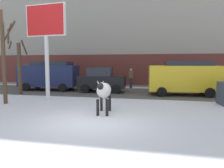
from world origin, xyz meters
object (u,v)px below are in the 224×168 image
(billboard, at_px, (46,26))
(bare_tree_left_lot, at_px, (19,66))
(car_black_hatchback, at_px, (102,80))
(pedestrian_by_cars, at_px, (153,78))
(car_navy_van, at_px, (49,75))
(cow_holstein, at_px, (103,91))
(car_yellow_van, at_px, (184,77))
(bare_tree_right_lot, at_px, (4,55))
(pedestrian_near_billboard, at_px, (131,78))

(billboard, bearing_deg, bare_tree_left_lot, 150.14)
(car_black_hatchback, bearing_deg, bare_tree_left_lot, -155.11)
(car_black_hatchback, distance_m, pedestrian_by_cars, 4.81)
(billboard, relative_size, car_navy_van, 1.17)
(cow_holstein, xyz_separation_m, car_yellow_van, (3.98, 6.42, 0.24))
(bare_tree_left_lot, bearing_deg, cow_holstein, -31.41)
(car_yellow_van, distance_m, bare_tree_right_lot, 11.18)
(cow_holstein, bearing_deg, car_black_hatchback, 105.61)
(billboard, xyz_separation_m, bare_tree_right_lot, (-1.69, -1.46, -1.67))
(car_yellow_van, xyz_separation_m, bare_tree_left_lot, (-11.21, -2.01, 0.73))
(car_navy_van, distance_m, pedestrian_near_billboard, 6.94)
(car_navy_van, height_order, pedestrian_by_cars, car_navy_van)
(car_black_hatchback, relative_size, pedestrian_near_billboard, 2.09)
(cow_holstein, relative_size, pedestrian_by_cars, 1.11)
(car_black_hatchback, xyz_separation_m, bare_tree_right_lot, (-3.86, -5.72, 1.72))
(cow_holstein, relative_size, bare_tree_left_lot, 0.51)
(pedestrian_near_billboard, relative_size, bare_tree_right_lot, 0.35)
(car_navy_van, distance_m, car_yellow_van, 10.42)
(car_yellow_van, bearing_deg, billboard, -154.79)
(bare_tree_left_lot, bearing_deg, car_black_hatchback, 24.89)
(car_navy_van, height_order, car_black_hatchback, car_navy_van)
(car_yellow_van, bearing_deg, pedestrian_by_cars, 121.90)
(car_navy_van, relative_size, bare_tree_right_lot, 0.95)
(pedestrian_near_billboard, relative_size, bare_tree_left_lot, 0.46)
(car_black_hatchback, distance_m, car_yellow_van, 5.93)
(bare_tree_left_lot, distance_m, bare_tree_right_lot, 3.63)
(bare_tree_left_lot, height_order, bare_tree_right_lot, bare_tree_right_lot)
(billboard, height_order, pedestrian_near_billboard, billboard)
(cow_holstein, relative_size, pedestrian_near_billboard, 1.11)
(bare_tree_left_lot, bearing_deg, billboard, -29.86)
(pedestrian_by_cars, bearing_deg, bare_tree_left_lot, -148.85)
(car_black_hatchback, distance_m, pedestrian_near_billboard, 3.53)
(billboard, xyz_separation_m, pedestrian_by_cars, (5.92, 7.27, -3.43))
(billboard, xyz_separation_m, car_yellow_van, (8.08, 3.80, -3.07))
(billboard, distance_m, bare_tree_right_lot, 2.79)
(car_navy_van, relative_size, car_yellow_van, 1.00)
(pedestrian_near_billboard, height_order, bare_tree_right_lot, bare_tree_right_lot)
(pedestrian_near_billboard, distance_m, bare_tree_right_lot, 10.58)
(billboard, height_order, pedestrian_by_cars, billboard)
(car_yellow_van, xyz_separation_m, pedestrian_by_cars, (-2.15, 3.46, -0.36))
(pedestrian_by_cars, relative_size, bare_tree_left_lot, 0.46)
(pedestrian_by_cars, height_order, bare_tree_right_lot, bare_tree_right_lot)
(car_navy_van, xyz_separation_m, pedestrian_by_cars, (8.24, 2.78, -0.36))
(car_yellow_van, relative_size, pedestrian_by_cars, 2.74)
(car_black_hatchback, height_order, pedestrian_by_cars, car_black_hatchback)
(pedestrian_near_billboard, bearing_deg, car_black_hatchback, -121.57)
(bare_tree_left_lot, xyz_separation_m, bare_tree_right_lot, (1.44, -3.26, 0.67))
(bare_tree_left_lot, bearing_deg, pedestrian_by_cars, 31.15)
(car_navy_van, xyz_separation_m, bare_tree_left_lot, (-0.81, -2.69, 0.73))
(pedestrian_by_cars, bearing_deg, car_black_hatchback, -141.23)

